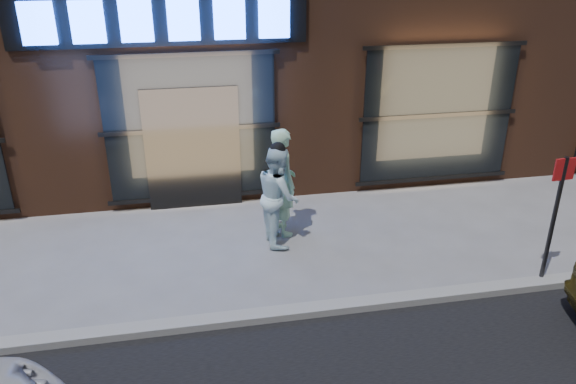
% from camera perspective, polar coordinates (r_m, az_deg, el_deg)
% --- Properties ---
extents(ground, '(90.00, 90.00, 0.00)m').
position_cam_1_polar(ground, '(8.04, -8.01, -13.29)').
color(ground, slate).
rests_on(ground, ground).
extents(curb, '(60.00, 0.25, 0.12)m').
position_cam_1_polar(curb, '(8.00, -8.03, -12.95)').
color(curb, gray).
rests_on(curb, ground).
extents(man_bowtie, '(0.61, 0.80, 1.97)m').
position_cam_1_polar(man_bowtie, '(9.86, -0.56, 1.03)').
color(man_bowtie, '#BFFBC7').
rests_on(man_bowtie, ground).
extents(man_cap, '(0.71, 0.89, 1.76)m').
position_cam_1_polar(man_cap, '(9.59, -1.00, -0.34)').
color(man_cap, white).
rests_on(man_cap, ground).
extents(sign_post, '(0.33, 0.07, 2.09)m').
position_cam_1_polar(sign_post, '(9.09, 25.55, -1.65)').
color(sign_post, '#262628').
rests_on(sign_post, ground).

